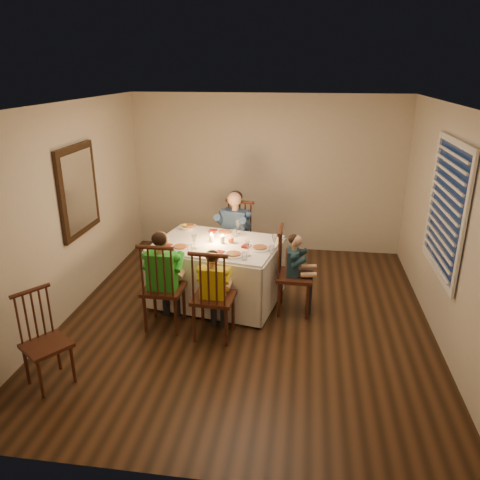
# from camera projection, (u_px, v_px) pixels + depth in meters

# --- Properties ---
(ground) EXTENTS (5.00, 5.00, 0.00)m
(ground) POSITION_uv_depth(u_px,v_px,m) (247.00, 318.00, 5.91)
(ground) COLOR black
(ground) RESTS_ON ground
(wall_left) EXTENTS (0.02, 5.00, 2.60)m
(wall_left) POSITION_uv_depth(u_px,v_px,m) (67.00, 212.00, 5.76)
(wall_left) COLOR beige
(wall_left) RESTS_ON ground
(wall_right) EXTENTS (0.02, 5.00, 2.60)m
(wall_right) POSITION_uv_depth(u_px,v_px,m) (449.00, 229.00, 5.16)
(wall_right) COLOR beige
(wall_right) RESTS_ON ground
(wall_back) EXTENTS (4.50, 0.02, 2.60)m
(wall_back) POSITION_uv_depth(u_px,v_px,m) (267.00, 174.00, 7.78)
(wall_back) COLOR beige
(wall_back) RESTS_ON ground
(ceiling) EXTENTS (5.00, 5.00, 0.00)m
(ceiling) POSITION_uv_depth(u_px,v_px,m) (248.00, 105.00, 5.01)
(ceiling) COLOR white
(ceiling) RESTS_ON wall_back
(dining_table) EXTENTS (1.78, 1.43, 0.80)m
(dining_table) POSITION_uv_depth(u_px,v_px,m) (217.00, 259.00, 6.17)
(dining_table) COLOR white
(dining_table) RESTS_ON ground
(chair_adult) EXTENTS (0.56, 0.54, 1.13)m
(chair_adult) POSITION_uv_depth(u_px,v_px,m) (235.00, 275.00, 7.14)
(chair_adult) COLOR #36180E
(chair_adult) RESTS_ON ground
(chair_near_left) EXTENTS (0.47, 0.45, 1.13)m
(chair_near_left) POSITION_uv_depth(u_px,v_px,m) (166.00, 326.00, 5.74)
(chair_near_left) COLOR #36180E
(chair_near_left) RESTS_ON ground
(chair_near_right) EXTENTS (0.49, 0.47, 1.13)m
(chair_near_right) POSITION_uv_depth(u_px,v_px,m) (214.00, 335.00, 5.53)
(chair_near_right) COLOR #36180E
(chair_near_right) RESTS_ON ground
(chair_end) EXTENTS (0.45, 0.47, 1.13)m
(chair_end) POSITION_uv_depth(u_px,v_px,m) (293.00, 311.00, 6.09)
(chair_end) COLOR #36180E
(chair_end) RESTS_ON ground
(chair_extra) EXTENTS (0.55, 0.56, 0.99)m
(chair_extra) POSITION_uv_depth(u_px,v_px,m) (53.00, 383.00, 4.70)
(chair_extra) COLOR #36180E
(chair_extra) RESTS_ON ground
(adult) EXTENTS (0.58, 0.55, 1.31)m
(adult) POSITION_uv_depth(u_px,v_px,m) (235.00, 275.00, 7.14)
(adult) COLOR #314F7A
(adult) RESTS_ON ground
(child_green) EXTENTS (0.45, 0.42, 1.23)m
(child_green) POSITION_uv_depth(u_px,v_px,m) (166.00, 326.00, 5.74)
(child_green) COLOR green
(child_green) RESTS_ON ground
(child_yellow) EXTENTS (0.39, 0.36, 1.09)m
(child_yellow) POSITION_uv_depth(u_px,v_px,m) (214.00, 335.00, 5.53)
(child_yellow) COLOR gold
(child_yellow) RESTS_ON ground
(child_teal) EXTENTS (0.32, 0.35, 1.05)m
(child_teal) POSITION_uv_depth(u_px,v_px,m) (293.00, 311.00, 6.09)
(child_teal) COLOR #1A3341
(child_teal) RESTS_ON ground
(setting_adult) EXTENTS (0.30, 0.30, 0.02)m
(setting_adult) POSITION_uv_depth(u_px,v_px,m) (225.00, 233.00, 6.42)
(setting_adult) COLOR white
(setting_adult) RESTS_ON dining_table
(setting_green) EXTENTS (0.30, 0.30, 0.02)m
(setting_green) POSITION_uv_depth(u_px,v_px,m) (180.00, 248.00, 5.89)
(setting_green) COLOR white
(setting_green) RESTS_ON dining_table
(setting_yellow) EXTENTS (0.30, 0.30, 0.02)m
(setting_yellow) POSITION_uv_depth(u_px,v_px,m) (233.00, 255.00, 5.67)
(setting_yellow) COLOR white
(setting_yellow) RESTS_ON dining_table
(setting_teal) EXTENTS (0.30, 0.30, 0.02)m
(setting_teal) POSITION_uv_depth(u_px,v_px,m) (260.00, 248.00, 5.87)
(setting_teal) COLOR white
(setting_teal) RESTS_ON dining_table
(candle_left) EXTENTS (0.06, 0.06, 0.10)m
(candle_left) POSITION_uv_depth(u_px,v_px,m) (211.00, 238.00, 6.10)
(candle_left) COLOR white
(candle_left) RESTS_ON dining_table
(candle_right) EXTENTS (0.06, 0.06, 0.10)m
(candle_right) POSITION_uv_depth(u_px,v_px,m) (223.00, 240.00, 6.05)
(candle_right) COLOR white
(candle_right) RESTS_ON dining_table
(squash) EXTENTS (0.09, 0.09, 0.09)m
(squash) POSITION_uv_depth(u_px,v_px,m) (184.00, 227.00, 6.56)
(squash) COLOR yellow
(squash) RESTS_ON dining_table
(orange_fruit) EXTENTS (0.08, 0.08, 0.08)m
(orange_fruit) POSITION_uv_depth(u_px,v_px,m) (231.00, 240.00, 6.07)
(orange_fruit) COLOR #E95613
(orange_fruit) RESTS_ON dining_table
(serving_bowl) EXTENTS (0.25, 0.25, 0.05)m
(serving_bowl) POSITION_uv_depth(u_px,v_px,m) (188.00, 228.00, 6.58)
(serving_bowl) COLOR white
(serving_bowl) RESTS_ON dining_table
(wall_mirror) EXTENTS (0.06, 0.95, 1.15)m
(wall_mirror) POSITION_uv_depth(u_px,v_px,m) (78.00, 191.00, 5.97)
(wall_mirror) COLOR black
(wall_mirror) RESTS_ON wall_left
(window_blinds) EXTENTS (0.07, 1.34, 1.54)m
(window_blinds) POSITION_uv_depth(u_px,v_px,m) (445.00, 209.00, 5.19)
(window_blinds) COLOR #0C1933
(window_blinds) RESTS_ON wall_right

